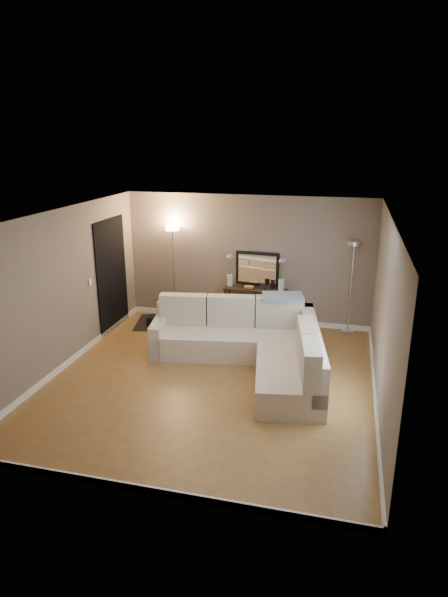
% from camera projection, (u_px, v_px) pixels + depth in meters
% --- Properties ---
extents(floor, '(5.00, 5.50, 0.01)m').
position_uv_depth(floor, '(212.00, 380.00, 7.91)').
color(floor, olive).
rests_on(floor, ground).
extents(ceiling, '(5.00, 5.50, 0.01)m').
position_uv_depth(ceiling, '(210.00, 215.00, 7.10)').
color(ceiling, white).
rests_on(ceiling, ground).
extents(wall_back, '(5.00, 0.02, 2.60)m').
position_uv_depth(wall_back, '(248.00, 260.00, 10.05)').
color(wall_back, '#76685B').
rests_on(wall_back, ground).
extents(wall_front, '(5.00, 0.02, 2.60)m').
position_uv_depth(wall_front, '(137.00, 387.00, 4.96)').
color(wall_front, '#76685B').
rests_on(wall_front, ground).
extents(wall_left, '(0.02, 5.50, 2.60)m').
position_uv_depth(wall_left, '(62.00, 290.00, 8.08)').
color(wall_left, '#76685B').
rests_on(wall_left, ground).
extents(wall_right, '(0.02, 5.50, 2.60)m').
position_uv_depth(wall_right, '(385.00, 316.00, 6.92)').
color(wall_right, '#76685B').
rests_on(wall_right, ground).
extents(baseboard_back, '(5.00, 0.03, 0.10)m').
position_uv_depth(baseboard_back, '(247.00, 318.00, 10.41)').
color(baseboard_back, white).
rests_on(baseboard_back, ground).
extents(baseboard_front, '(5.00, 0.03, 0.10)m').
position_uv_depth(baseboard_front, '(144.00, 489.00, 5.37)').
color(baseboard_front, white).
rests_on(baseboard_front, ground).
extents(baseboard_left, '(0.03, 5.50, 0.10)m').
position_uv_depth(baseboard_left, '(71.00, 360.00, 8.46)').
color(baseboard_left, white).
rests_on(baseboard_left, ground).
extents(baseboard_right, '(0.03, 5.50, 0.10)m').
position_uv_depth(baseboard_right, '(375.00, 395.00, 7.31)').
color(baseboard_right, white).
rests_on(baseboard_right, ground).
extents(doorway, '(0.02, 1.20, 2.20)m').
position_uv_depth(doorway, '(112.00, 275.00, 9.71)').
color(doorway, black).
rests_on(doorway, ground).
extents(switch_plate, '(0.02, 0.08, 0.12)m').
position_uv_depth(switch_plate, '(90.00, 282.00, 8.89)').
color(switch_plate, white).
rests_on(switch_plate, ground).
extents(sectional_sofa, '(3.21, 2.81, 0.99)m').
position_uv_depth(sectional_sofa, '(253.00, 344.00, 8.33)').
color(sectional_sofa, beige).
rests_on(sectional_sofa, floor).
extents(throw_blanket, '(0.78, 0.55, 0.09)m').
position_uv_depth(throw_blanket, '(283.00, 297.00, 8.77)').
color(throw_blanket, gray).
rests_on(throw_blanket, sectional_sofa).
extents(console_table, '(1.27, 0.42, 0.77)m').
position_uv_depth(console_table, '(251.00, 304.00, 10.10)').
color(console_table, black).
rests_on(console_table, floor).
extents(leaning_mirror, '(0.89, 0.10, 0.69)m').
position_uv_depth(leaning_mirror, '(257.00, 269.00, 10.00)').
color(leaning_mirror, black).
rests_on(leaning_mirror, console_table).
extents(table_decor, '(0.53, 0.13, 0.13)m').
position_uv_depth(table_decor, '(254.00, 287.00, 9.93)').
color(table_decor, orange).
rests_on(table_decor, console_table).
extents(flower_vase_left, '(0.15, 0.12, 0.66)m').
position_uv_depth(flower_vase_left, '(230.00, 272.00, 10.04)').
color(flower_vase_left, silver).
rests_on(flower_vase_left, console_table).
extents(flower_vase_right, '(0.15, 0.12, 0.66)m').
position_uv_depth(flower_vase_right, '(282.00, 277.00, 9.73)').
color(flower_vase_right, silver).
rests_on(flower_vase_right, console_table).
extents(floor_lamp_lit, '(0.33, 0.33, 1.96)m').
position_uv_depth(floor_lamp_lit, '(173.00, 254.00, 10.21)').
color(floor_lamp_lit, silver).
rests_on(floor_lamp_lit, floor).
extents(floor_lamp_unlit, '(0.33, 0.33, 1.82)m').
position_uv_depth(floor_lamp_unlit, '(352.00, 269.00, 9.41)').
color(floor_lamp_unlit, silver).
rests_on(floor_lamp_unlit, floor).
extents(charcoal_rug, '(1.44, 1.19, 0.02)m').
position_uv_depth(charcoal_rug, '(168.00, 323.00, 10.29)').
color(charcoal_rug, black).
rests_on(charcoal_rug, floor).
extents(black_bag, '(0.41, 0.32, 0.23)m').
position_uv_depth(black_bag, '(156.00, 321.00, 10.17)').
color(black_bag, black).
rests_on(black_bag, charcoal_rug).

